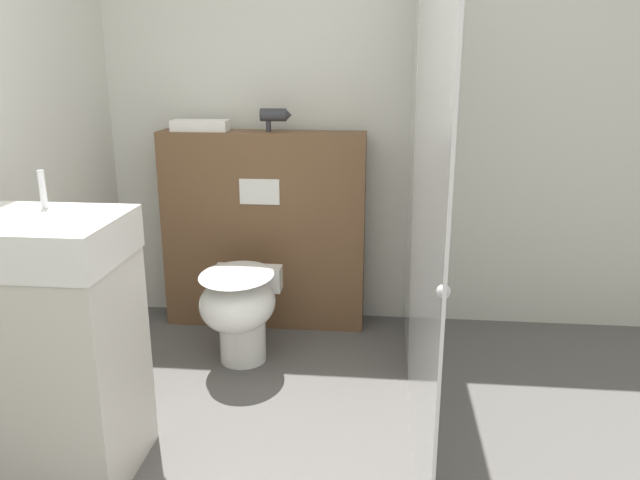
{
  "coord_description": "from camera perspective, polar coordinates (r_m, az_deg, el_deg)",
  "views": [
    {
      "loc": [
        0.21,
        -1.33,
        1.51
      ],
      "look_at": [
        -0.06,
        1.32,
        0.73
      ],
      "focal_mm": 35.0,
      "sensor_mm": 36.0,
      "label": 1
    }
  ],
  "objects": [
    {
      "name": "sink_vanity",
      "position": [
        2.5,
        -23.94,
        -9.06
      ],
      "size": [
        0.63,
        0.47,
        1.13
      ],
      "color": "beige",
      "rests_on": "ground_plane"
    },
    {
      "name": "folded_towel",
      "position": [
        3.53,
        -10.89,
        10.25
      ],
      "size": [
        0.31,
        0.13,
        0.06
      ],
      "color": "white",
      "rests_on": "partition_panel"
    },
    {
      "name": "toilet",
      "position": [
        3.16,
        -7.36,
        -6.07
      ],
      "size": [
        0.37,
        0.54,
        0.51
      ],
      "color": "white",
      "rests_on": "ground_plane"
    },
    {
      "name": "wall_back",
      "position": [
        3.57,
        2.54,
        12.15
      ],
      "size": [
        8.0,
        0.06,
        2.5
      ],
      "color": "silver",
      "rests_on": "ground_plane"
    },
    {
      "name": "hair_drier",
      "position": [
        3.43,
        -4.14,
        11.28
      ],
      "size": [
        0.17,
        0.07,
        0.13
      ],
      "color": "#2D2D33",
      "rests_on": "partition_panel"
    },
    {
      "name": "partition_panel",
      "position": [
        3.57,
        -5.13,
        0.88
      ],
      "size": [
        1.14,
        0.21,
        1.12
      ],
      "color": "brown",
      "rests_on": "ground_plane"
    },
    {
      "name": "shower_glass",
      "position": [
        2.52,
        9.25,
        4.51
      ],
      "size": [
        0.04,
        2.11,
        2.0
      ],
      "color": "silver",
      "rests_on": "ground_plane"
    }
  ]
}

